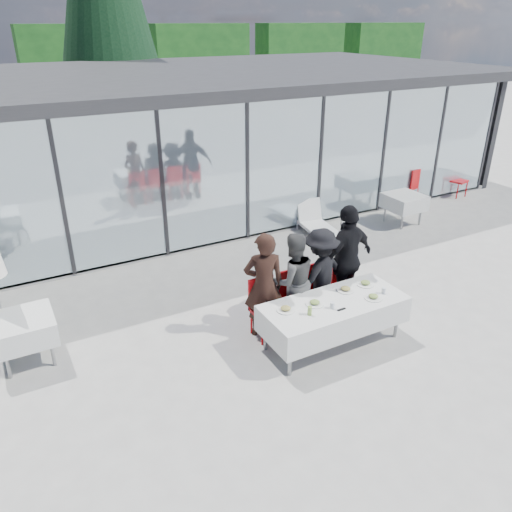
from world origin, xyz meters
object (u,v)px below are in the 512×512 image
at_px(folded_eyeglasses, 341,309).
at_px(dining_table, 334,314).
at_px(plate_c, 346,289).
at_px(spare_chair_a, 456,177).
at_px(diner_chair_b, 292,296).
at_px(diner_b, 292,281).
at_px(diner_chair_d, 345,281).
at_px(spare_chair_b, 412,184).
at_px(plate_b, 315,303).
at_px(juice_bottle, 310,311).
at_px(spare_table_left, 24,329).
at_px(diner_d, 347,259).
at_px(plate_a, 286,309).
at_px(lounger, 316,223).
at_px(diner_chair_a, 264,304).
at_px(diner_chair_c, 319,289).
at_px(diner_c, 320,274).
at_px(plate_extra, 373,297).
at_px(plate_d, 365,283).
at_px(spare_table_right, 404,202).
at_px(diner_a, 264,285).

bearing_deg(folded_eyeglasses, dining_table, 78.38).
distance_m(plate_c, spare_chair_a, 8.21).
bearing_deg(diner_chair_b, diner_b, 90.00).
bearing_deg(diner_chair_d, spare_chair_b, 35.52).
xyz_separation_m(diner_b, diner_chair_d, (1.09, -0.01, -0.28)).
relative_size(plate_b, juice_bottle, 2.00).
bearing_deg(spare_table_left, spare_chair_b, 14.33).
height_order(diner_d, plate_a, diner_d).
bearing_deg(lounger, diner_chair_b, -130.40).
distance_m(diner_chair_a, spare_chair_b, 7.61).
distance_m(dining_table, juice_bottle, 0.62).
bearing_deg(diner_chair_d, diner_chair_c, 180.00).
bearing_deg(diner_c, diner_b, -14.54).
relative_size(plate_a, plate_b, 1.00).
distance_m(diner_c, plate_extra, 1.02).
distance_m(diner_chair_a, diner_chair_d, 1.61).
relative_size(diner_chair_c, plate_a, 3.52).
bearing_deg(dining_table, lounger, 58.50).
distance_m(plate_c, spare_table_left, 4.87).
relative_size(plate_a, plate_d, 1.00).
bearing_deg(juice_bottle, plate_a, 132.37).
distance_m(juice_bottle, spare_table_left, 4.17).
xyz_separation_m(diner_d, diner_chair_d, (0.00, -0.01, -0.42)).
distance_m(plate_extra, folded_eyeglasses, 0.63).
bearing_deg(spare_table_right, diner_chair_d, -145.80).
height_order(plate_a, lounger, plate_a).
height_order(dining_table, juice_bottle, juice_bottle).
xyz_separation_m(folded_eyeglasses, spare_chair_a, (7.53, 4.51, -0.22)).
height_order(plate_extra, spare_chair_b, spare_chair_b).
relative_size(diner_d, spare_table_left, 2.23).
bearing_deg(diner_chair_c, diner_b, 178.75).
xyz_separation_m(spare_table_right, spare_chair_b, (1.26, 1.03, -0.02)).
distance_m(diner_chair_c, plate_extra, 1.03).
height_order(plate_a, spare_table_right, plate_a).
xyz_separation_m(diner_chair_b, plate_extra, (0.86, -0.95, 0.24)).
distance_m(diner_chair_a, diner_chair_c, 1.06).
relative_size(diner_a, plate_d, 6.35).
relative_size(folded_eyeglasses, spare_table_left, 0.16).
height_order(diner_chair_a, diner_chair_b, same).
bearing_deg(diner_chair_b, plate_b, -92.84).
relative_size(diner_chair_b, spare_chair_b, 1.00).
xyz_separation_m(spare_chair_a, lounger, (-5.14, -0.44, -0.28)).
distance_m(diner_c, diner_d, 0.57).
height_order(plate_d, spare_chair_b, spare_chair_b).
distance_m(plate_a, plate_d, 1.55).
height_order(diner_chair_a, juice_bottle, diner_chair_a).
xyz_separation_m(diner_chair_b, diner_d, (1.09, 0.01, 0.42)).
bearing_deg(plate_extra, spare_table_right, 41.27).
xyz_separation_m(diner_chair_d, spare_table_right, (3.81, 2.59, 0.02)).
bearing_deg(spare_table_right, plate_c, -143.58).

